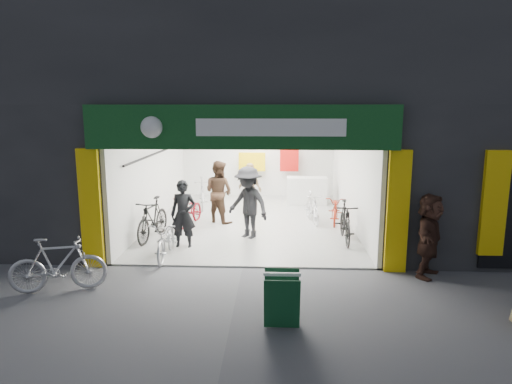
# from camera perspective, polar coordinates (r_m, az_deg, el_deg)

# --- Properties ---
(ground) EXTENTS (60.00, 60.00, 0.00)m
(ground) POSITION_cam_1_polar(r_m,az_deg,el_deg) (10.07, -1.71, -9.47)
(ground) COLOR #56565B
(ground) RESTS_ON ground
(building) EXTENTS (17.00, 10.27, 8.00)m
(building) POSITION_cam_1_polar(r_m,az_deg,el_deg) (14.44, 3.43, 14.05)
(building) COLOR #232326
(building) RESTS_ON ground
(bike_left_front) EXTENTS (0.66, 1.73, 0.90)m
(bike_left_front) POSITION_cam_1_polar(r_m,az_deg,el_deg) (10.77, -11.13, -5.79)
(bike_left_front) COLOR silver
(bike_left_front) RESTS_ON ground
(bike_left_midfront) EXTENTS (0.80, 1.92, 1.12)m
(bike_left_midfront) POSITION_cam_1_polar(r_m,az_deg,el_deg) (12.22, -12.80, -3.35)
(bike_left_midfront) COLOR black
(bike_left_midfront) RESTS_ON ground
(bike_left_midback) EXTENTS (0.95, 1.81, 0.91)m
(bike_left_midback) POSITION_cam_1_polar(r_m,az_deg,el_deg) (13.47, -8.28, -2.35)
(bike_left_midback) COLOR maroon
(bike_left_midback) RESTS_ON ground
(bike_left_back) EXTENTS (0.78, 1.82, 1.06)m
(bike_left_back) POSITION_cam_1_polar(r_m,az_deg,el_deg) (15.70, -6.73, -0.16)
(bike_left_back) COLOR #ACABB0
(bike_left_back) RESTS_ON ground
(bike_right_front) EXTENTS (0.54, 1.79, 1.07)m
(bike_right_front) POSITION_cam_1_polar(r_m,az_deg,el_deg) (11.95, 11.08, -3.72)
(bike_right_front) COLOR black
(bike_right_front) RESTS_ON ground
(bike_right_mid) EXTENTS (0.80, 1.69, 0.85)m
(bike_right_mid) POSITION_cam_1_polar(r_m,az_deg,el_deg) (13.83, 9.92, -2.17)
(bike_right_mid) COLOR maroon
(bike_right_mid) RESTS_ON ground
(bike_right_back) EXTENTS (0.68, 1.61, 0.94)m
(bike_right_back) POSITION_cam_1_polar(r_m,az_deg,el_deg) (13.76, 7.02, -1.97)
(bike_right_back) COLOR silver
(bike_right_back) RESTS_ON ground
(parked_bike) EXTENTS (1.84, 0.96, 1.06)m
(parked_bike) POSITION_cam_1_polar(r_m,az_deg,el_deg) (9.47, -23.52, -8.31)
(parked_bike) COLOR #B9B9BF
(parked_bike) RESTS_ON ground
(customer_a) EXTENTS (0.64, 0.43, 1.70)m
(customer_a) POSITION_cam_1_polar(r_m,az_deg,el_deg) (11.31, -9.08, -2.81)
(customer_a) COLOR black
(customer_a) RESTS_ON ground
(customer_b) EXTENTS (1.15, 1.09, 1.88)m
(customer_b) POSITION_cam_1_polar(r_m,az_deg,el_deg) (13.63, -4.68, -0.02)
(customer_b) COLOR #3C281B
(customer_b) RESTS_ON ground
(customer_c) EXTENTS (1.43, 1.32, 1.93)m
(customer_c) POSITION_cam_1_polar(r_m,az_deg,el_deg) (11.95, -0.99, -1.41)
(customer_c) COLOR black
(customer_c) RESTS_ON ground
(customer_d) EXTENTS (1.00, 0.96, 1.67)m
(customer_d) POSITION_cam_1_polar(r_m,az_deg,el_deg) (14.76, -0.76, 0.43)
(customer_d) COLOR #9B7E5A
(customer_d) RESTS_ON ground
(pedestrian_far) EXTENTS (1.29, 1.65, 1.74)m
(pedestrian_far) POSITION_cam_1_polar(r_m,az_deg,el_deg) (9.99, 20.84, -5.10)
(pedestrian_far) COLOR #3B231B
(pedestrian_far) RESTS_ON ground
(sandwich_board) EXTENTS (0.59, 0.58, 0.87)m
(sandwich_board) POSITION_cam_1_polar(r_m,az_deg,el_deg) (7.42, 3.25, -13.10)
(sandwich_board) COLOR #104121
(sandwich_board) RESTS_ON ground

